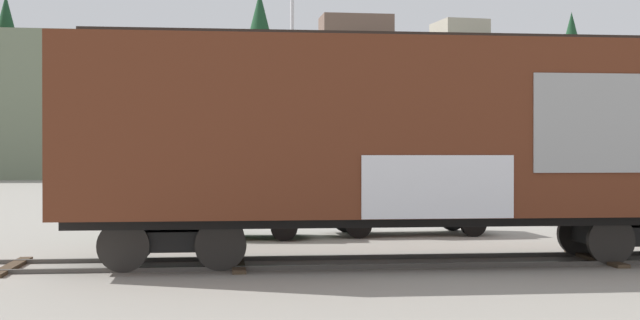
% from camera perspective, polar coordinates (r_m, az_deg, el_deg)
% --- Properties ---
extents(ground_plane, '(260.00, 260.00, 0.00)m').
position_cam_1_polar(ground_plane, '(16.62, 2.85, -6.79)').
color(ground_plane, gray).
extents(track, '(60.02, 3.15, 0.08)m').
position_cam_1_polar(track, '(16.87, 6.79, -6.56)').
color(track, '#4C4742').
rests_on(track, ground_plane).
extents(freight_car, '(13.18, 3.44, 4.39)m').
position_cam_1_polar(freight_car, '(16.70, 6.07, 1.72)').
color(freight_car, '#5B2B19').
rests_on(freight_car, ground_plane).
extents(flagpole, '(1.61, 0.53, 8.84)m').
position_cam_1_polar(flagpole, '(27.86, -1.18, 8.04)').
color(flagpole, silver).
rests_on(flagpole, ground_plane).
extents(hillside, '(127.41, 38.78, 16.78)m').
position_cam_1_polar(hillside, '(90.86, -6.09, 2.91)').
color(hillside, slate).
rests_on(hillside, ground_plane).
extents(parked_car_green, '(4.51, 2.34, 1.75)m').
position_cam_1_polar(parked_car_green, '(21.75, -6.33, -2.80)').
color(parked_car_green, '#1E5933').
rests_on(parked_car_green, ground_plane).
extents(parked_car_silver, '(4.36, 2.03, 1.58)m').
position_cam_1_polar(parked_car_silver, '(22.67, 5.67, -2.81)').
color(parked_car_silver, '#B7BABF').
rests_on(parked_car_silver, ground_plane).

